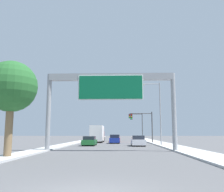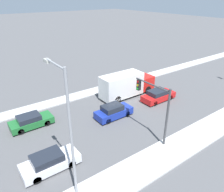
# 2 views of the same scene
# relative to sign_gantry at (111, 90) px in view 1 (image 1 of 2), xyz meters

# --- Properties ---
(sidewalk_right) EXTENTS (3.00, 120.00, 0.15)m
(sidewalk_right) POSITION_rel_sign_gantry_xyz_m (7.75, 42.10, -6.20)
(sidewalk_right) COLOR #B8B8B8
(sidewalk_right) RESTS_ON ground
(median_strip_left) EXTENTS (2.00, 120.00, 0.15)m
(median_strip_left) POSITION_rel_sign_gantry_xyz_m (-7.25, 42.10, -6.20)
(median_strip_left) COLOR #B8B8B8
(median_strip_left) RESTS_ON ground
(sign_gantry) EXTENTS (13.37, 0.73, 7.97)m
(sign_gantry) POSITION_rel_sign_gantry_xyz_m (0.00, 0.00, 0.00)
(sign_gantry) COLOR gray
(sign_gantry) RESTS_ON ground
(car_mid_center) EXTENTS (1.79, 4.26, 1.53)m
(car_mid_center) POSITION_rel_sign_gantry_xyz_m (0.00, 19.35, -5.56)
(car_mid_center) COLOR navy
(car_mid_center) RESTS_ON ground
(car_near_left) EXTENTS (1.84, 4.31, 1.36)m
(car_near_left) POSITION_rel_sign_gantry_xyz_m (-3.50, 11.31, -5.63)
(car_near_left) COLOR #1E662D
(car_near_left) RESTS_ON ground
(car_near_right) EXTENTS (1.85, 4.51, 1.46)m
(car_near_right) POSITION_rel_sign_gantry_xyz_m (3.50, 10.58, -5.58)
(car_near_right) COLOR silver
(car_near_right) RESTS_ON ground
(car_far_left) EXTENTS (1.87, 4.63, 1.47)m
(car_far_left) POSITION_rel_sign_gantry_xyz_m (0.00, 26.52, -5.58)
(car_far_left) COLOR red
(car_far_left) RESTS_ON ground
(truck_box_primary) EXTENTS (2.34, 7.97, 3.23)m
(truck_box_primary) POSITION_rel_sign_gantry_xyz_m (-3.50, 24.00, -4.64)
(truck_box_primary) COLOR red
(truck_box_primary) RESTS_ON ground
(traffic_light_near_intersection) EXTENTS (4.15, 0.32, 5.62)m
(traffic_light_near_intersection) POSITION_rel_sign_gantry_xyz_m (5.38, 20.10, -2.47)
(traffic_light_near_intersection) COLOR #3D3D3F
(traffic_light_near_intersection) RESTS_ON ground
(traffic_light_mid_block) EXTENTS (3.72, 0.32, 7.00)m
(traffic_light_mid_block) POSITION_rel_sign_gantry_xyz_m (5.68, 40.10, -1.66)
(traffic_light_mid_block) COLOR #3D3D3F
(traffic_light_mid_block) RESTS_ON ground
(palm_tree_foreground) EXTENTS (3.88, 3.88, 7.27)m
(palm_tree_foreground) POSITION_rel_sign_gantry_xyz_m (-7.27, -7.10, -1.02)
(palm_tree_foreground) COLOR brown
(palm_tree_foreground) RESTS_ON ground
(street_lamp_right) EXTENTS (2.90, 0.28, 9.19)m
(street_lamp_right) POSITION_rel_sign_gantry_xyz_m (6.50, 11.13, -0.84)
(street_lamp_right) COLOR gray
(street_lamp_right) RESTS_ON ground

